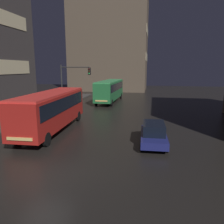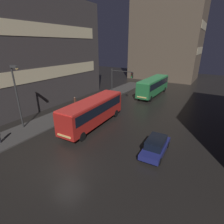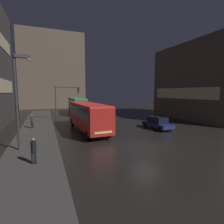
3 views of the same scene
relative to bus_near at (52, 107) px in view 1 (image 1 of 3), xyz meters
The scene contains 8 objects.
ground_plane 8.72m from the bus_near, 67.68° to the right, with size 120.00×120.00×0.00m, color black.
sidewalk_left 6.49m from the bus_near, 159.50° to the left, with size 4.00×48.00×0.15m.
building_far_backdrop 38.58m from the bus_near, 93.51° to the left, with size 18.07×12.00×21.67m.
bus_near is the anchor object (origin of this frame).
bus_far 17.37m from the bus_near, 84.53° to the left, with size 2.71×11.10×3.42m.
car_taxi 8.92m from the bus_near, 11.94° to the right, with size 1.95×4.52×1.54m.
pedestrian_near 7.34m from the bus_near, 151.10° to the left, with size 0.51×0.51×1.68m.
traffic_light_main 9.78m from the bus_near, 100.09° to the left, with size 3.96×0.35×5.80m.
Camera 1 is at (5.25, -9.33, 5.38)m, focal length 35.00 mm.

